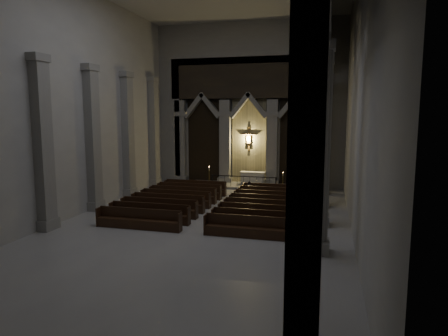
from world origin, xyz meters
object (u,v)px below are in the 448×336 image
Objects in this scene: candle_stand_left at (209,182)px; candle_stand_right at (283,187)px; altar at (253,178)px; altar_rail at (243,180)px; pews at (217,206)px; worshipper at (249,190)px.

candle_stand_right is at bearing -2.54° from candle_stand_left.
altar is 0.39× the size of altar_rail.
pews is (2.42, -6.47, -0.13)m from candle_stand_left.
altar is 1.30× the size of candle_stand_right.
candle_stand_right reaches higher than altar_rail.
altar_rail is at bearing 90.00° from pews.
candle_stand_left is 1.14× the size of candle_stand_right.
candle_stand_left is 0.17× the size of pews.
altar_rail is 2.49m from candle_stand_left.
altar is at bearing 29.39° from candle_stand_left.
pews is at bearing -69.50° from candle_stand_left.
candle_stand_left reaches higher than pews.
altar is at bearing 110.21° from worshipper.
altar_rail is 3.37× the size of candle_stand_right.
altar_rail is 7.02m from pews.
candle_stand_right is 3.24m from worshipper.
altar is 1.13× the size of candle_stand_left.
pews reaches higher than altar_rail.
pews is (-0.48, -8.10, -0.32)m from altar.
candle_stand_right reaches higher than altar.
candle_stand_left is (-2.90, -1.63, -0.18)m from altar.
altar_rail is at bearing 12.70° from candle_stand_left.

